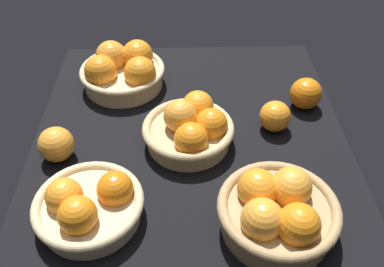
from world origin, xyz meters
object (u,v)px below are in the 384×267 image
basket_far_right (123,70)px  loose_orange_front_gap (56,144)px  basket_far_left (88,205)px  basket_center (191,128)px  loose_orange_side_gap (275,116)px  loose_orange_back_gap (306,94)px  basket_near_left (277,211)px

basket_far_right → loose_orange_front_gap: 29.32cm
basket_far_left → basket_far_right: 43.33cm
basket_center → loose_orange_side_gap: bearing=-78.2°
basket_far_left → loose_orange_side_gap: 46.29cm
loose_orange_front_gap → loose_orange_back_gap: (16.42, -57.63, 0.04)cm
basket_center → loose_orange_side_gap: basket_center is taller
basket_near_left → loose_orange_back_gap: basket_near_left is taller
basket_near_left → loose_orange_front_gap: basket_near_left is taller
basket_far_right → loose_orange_front_gap: size_ratio=2.87×
basket_far_right → basket_center: bearing=-142.9°
basket_far_left → loose_orange_side_gap: bearing=-57.8°
basket_near_left → loose_orange_front_gap: 48.03cm
basket_far_right → loose_orange_side_gap: (-18.62, -36.85, -1.01)cm
basket_far_left → basket_center: basket_center is taller
basket_near_left → loose_orange_front_gap: bearing=65.7°
loose_orange_front_gap → loose_orange_back_gap: same height
basket_far_right → loose_orange_back_gap: bearing=-102.8°
basket_far_left → loose_orange_front_gap: 18.90cm
basket_center → loose_orange_front_gap: size_ratio=2.65×
loose_orange_back_gap → loose_orange_side_gap: bearing=132.1°
basket_center → loose_orange_back_gap: 31.21cm
basket_near_left → basket_center: bearing=31.8°
basket_far_right → loose_orange_side_gap: bearing=-116.8°
loose_orange_back_gap → loose_orange_side_gap: 12.19cm
basket_center → loose_orange_back_gap: bearing=-66.8°
basket_far_right → loose_orange_side_gap: size_ratio=3.04×
basket_near_left → loose_orange_back_gap: size_ratio=2.84×
basket_far_left → loose_orange_back_gap: bearing=-55.8°
loose_orange_back_gap → basket_center: bearing=113.2°
basket_near_left → basket_center: basket_near_left is taller
loose_orange_front_gap → basket_far_left: bearing=-150.2°
basket_far_right → basket_near_left: bearing=-145.5°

